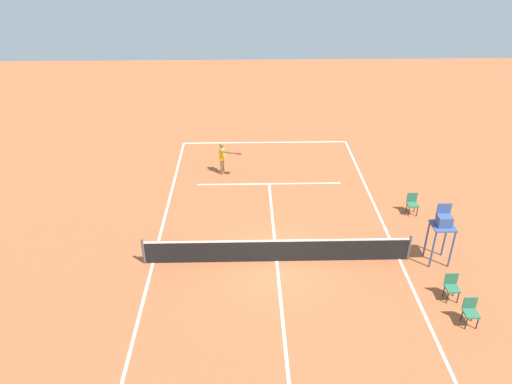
{
  "coord_description": "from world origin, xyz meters",
  "views": [
    {
      "loc": [
        1.15,
        14.83,
        11.37
      ],
      "look_at": [
        0.69,
        -3.93,
        0.8
      ],
      "focal_mm": 34.34,
      "sensor_mm": 36.0,
      "label": 1
    }
  ],
  "objects": [
    {
      "name": "ground_plane",
      "position": [
        0.0,
        0.0,
        0.0
      ],
      "size": [
        60.0,
        60.0,
        0.0
      ],
      "primitive_type": "plane",
      "color": "#AD5933"
    },
    {
      "name": "court_lines",
      "position": [
        0.0,
        0.0,
        0.0
      ],
      "size": [
        9.45,
        22.46,
        0.01
      ],
      "color": "white",
      "rests_on": "ground"
    },
    {
      "name": "tennis_net",
      "position": [
        0.0,
        0.0,
        0.5
      ],
      "size": [
        10.05,
        0.1,
        1.07
      ],
      "color": "#4C4C51",
      "rests_on": "ground"
    },
    {
      "name": "player_serving",
      "position": [
        2.26,
        -7.31,
        0.98
      ],
      "size": [
        1.18,
        0.89,
        1.66
      ],
      "rotation": [
        0.0,
        0.0,
        1.23
      ],
      "color": "brown",
      "rests_on": "ground"
    },
    {
      "name": "tennis_ball",
      "position": [
        2.69,
        -5.22,
        0.03
      ],
      "size": [
        0.07,
        0.07,
        0.07
      ],
      "primitive_type": "sphere",
      "color": "#CCE033",
      "rests_on": "ground"
    },
    {
      "name": "umpire_chair",
      "position": [
        -6.01,
        0.11,
        1.61
      ],
      "size": [
        0.8,
        0.8,
        2.41
      ],
      "color": "#38518C",
      "rests_on": "ground"
    },
    {
      "name": "courtside_chair_near",
      "position": [
        -5.76,
        2.19,
        0.53
      ],
      "size": [
        0.44,
        0.46,
        0.95
      ],
      "color": "#262626",
      "rests_on": "ground"
    },
    {
      "name": "courtside_chair_mid",
      "position": [
        -6.1,
        -3.3,
        0.53
      ],
      "size": [
        0.44,
        0.46,
        0.95
      ],
      "color": "#262626",
      "rests_on": "ground"
    },
    {
      "name": "courtside_chair_far",
      "position": [
        -5.91,
        3.39,
        0.53
      ],
      "size": [
        0.44,
        0.46,
        0.95
      ],
      "color": "#262626",
      "rests_on": "ground"
    }
  ]
}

